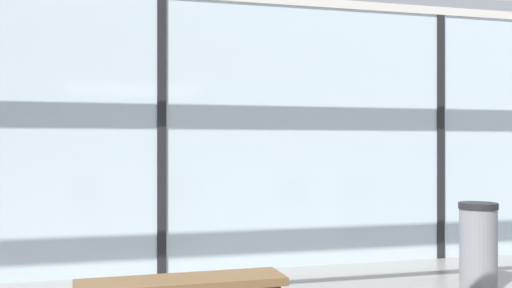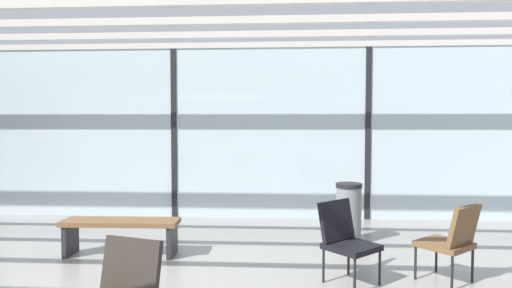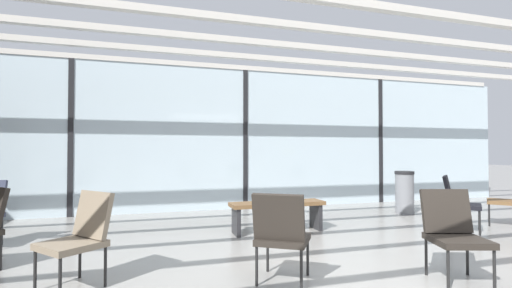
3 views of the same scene
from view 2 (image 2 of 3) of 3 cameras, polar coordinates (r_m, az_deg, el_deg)
glass_curtain_wall at (r=8.08m, az=-10.69°, el=1.40°), size 14.00×0.08×3.07m
window_mullion_1 at (r=8.08m, az=-10.69°, el=1.40°), size 0.10×0.12×3.07m
window_mullion_2 at (r=7.98m, az=14.48°, el=1.34°), size 0.10×0.12×3.07m
parked_airplane at (r=13.96m, az=1.78°, el=3.45°), size 12.99×3.77×3.77m
lounge_chair_2 at (r=4.90m, az=11.67°, el=-11.85°), size 0.71×0.71×0.87m
lounge_chair_5 at (r=5.20m, az=24.43°, el=-11.19°), size 0.71×0.71×0.87m
waiting_bench at (r=5.99m, az=-17.38°, el=-10.52°), size 1.51×0.44×0.47m
trash_bin at (r=6.45m, az=12.11°, el=-8.84°), size 0.38×0.38×0.86m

